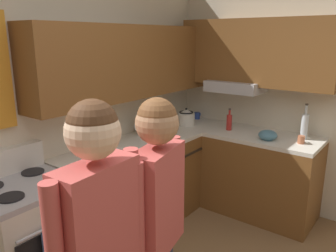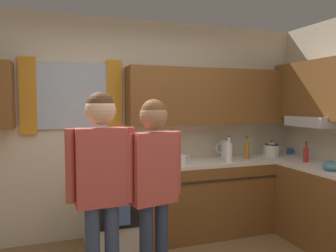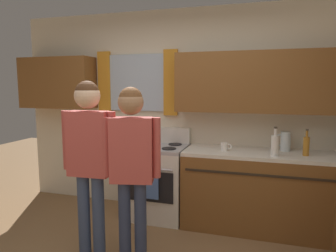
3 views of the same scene
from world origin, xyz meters
name	(u,v)px [view 1 (image 1 of 3)]	position (x,y,z in m)	size (l,w,h in m)	color
back_wall_unit	(32,98)	(0.08, 1.82, 1.45)	(4.60, 0.42, 2.60)	beige
right_wall_unit	(331,88)	(2.29, 0.12, 1.42)	(0.52, 4.05, 2.60)	beige
kitchen_counter_run	(191,177)	(1.48, 1.23, 0.45)	(2.18, 1.78, 0.90)	brown
stove_oven	(29,238)	(-0.23, 1.54, 0.47)	(0.65, 0.67, 1.10)	silver
bottle_oil_amber	(169,124)	(1.43, 1.48, 1.01)	(0.06, 0.06, 0.29)	#B27223
bottle_tall_clear	(305,126)	(2.12, 0.28, 1.04)	(0.07, 0.07, 0.37)	silver
bottle_milk_white	(160,131)	(1.11, 1.36, 1.02)	(0.08, 0.08, 0.31)	white
bottle_sauce_red	(229,122)	(1.96, 1.05, 0.99)	(0.06, 0.06, 0.25)	red
mug_cobalt_blue	(197,115)	(2.20, 1.62, 0.94)	(0.11, 0.07, 0.08)	#2D479E
mug_ceramic_white	(111,150)	(0.57, 1.48, 0.95)	(0.13, 0.08, 0.09)	white
cup_terracotta	(301,139)	(1.95, 0.25, 0.94)	(0.11, 0.07, 0.08)	#B76642
stovetop_kettle	(186,117)	(1.85, 1.55, 1.00)	(0.27, 0.20, 0.21)	silver
water_pitcher	(143,125)	(1.23, 1.69, 1.01)	(0.19, 0.11, 0.22)	silver
mixing_bowl	(268,135)	(1.86, 0.56, 0.95)	(0.19, 0.19, 0.10)	teal
adult_left	(99,240)	(-0.52, 0.39, 1.06)	(0.52, 0.23, 1.68)	#38476B
adult_in_plaid	(158,210)	(-0.11, 0.40, 1.03)	(0.50, 0.24, 1.63)	#2D3856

